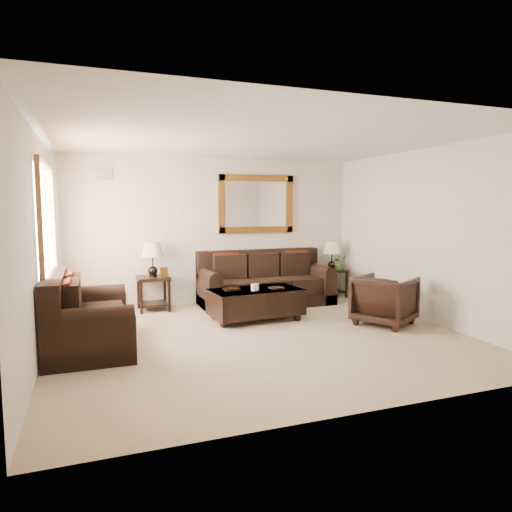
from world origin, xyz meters
name	(u,v)px	position (x,y,z in m)	size (l,w,h in m)	color
room	(260,240)	(0.00, 0.00, 1.35)	(5.51, 5.01, 2.71)	gray
window	(47,225)	(-2.70, 0.90, 1.55)	(0.07, 1.96, 1.66)	white
mirror	(257,204)	(0.85, 2.47, 1.85)	(1.50, 0.06, 1.10)	#522C10
air_vent	(104,174)	(-1.90, 2.48, 2.35)	(0.25, 0.02, 0.18)	#999999
sofa	(265,285)	(0.85, 2.03, 0.36)	(2.41, 1.04, 0.98)	black
loveseat	(84,321)	(-2.28, 0.28, 0.35)	(1.02, 1.71, 0.96)	black
end_table_left	(153,266)	(-1.17, 2.19, 0.78)	(0.55, 0.55, 1.20)	black
end_table_right	(332,261)	(2.36, 2.21, 0.72)	(0.50, 0.50, 1.11)	black
coffee_table	(256,301)	(0.27, 0.94, 0.31)	(1.52, 0.91, 0.62)	black
armchair	(385,298)	(2.04, 0.00, 0.41)	(0.81, 0.75, 0.83)	black
potted_plant	(339,264)	(2.47, 2.12, 0.66)	(0.25, 0.28, 0.22)	#25531C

